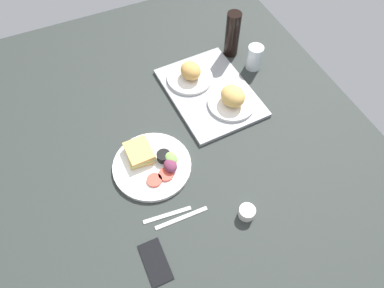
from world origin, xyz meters
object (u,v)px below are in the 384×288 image
object	(u,v)px
plate_with_salad	(152,163)
cell_phone	(155,262)
drinking_glass	(254,57)
espresso_cup	(247,212)
soda_bottle	(232,34)
knife	(181,218)
bread_plate_far	(232,99)
bread_plate_near	(190,74)
serving_tray	(210,92)
fork	(167,215)

from	to	relation	value
plate_with_salad	cell_phone	distance (cm)	35.90
drinking_glass	espresso_cup	size ratio (longest dim) A/B	2.01
drinking_glass	soda_bottle	world-z (taller)	soda_bottle
knife	plate_with_salad	bearing A→B (deg)	94.93
bread_plate_far	plate_with_salad	size ratio (longest dim) A/B	0.68
knife	drinking_glass	bearing A→B (deg)	43.69
bread_plate_near	plate_with_salad	bearing A→B (deg)	-42.20
soda_bottle	cell_phone	xyz separation A→B (cm)	(76.28, -66.77, -10.37)
bread_plate_far	serving_tray	bearing A→B (deg)	-153.87
bread_plate_far	soda_bottle	bearing A→B (deg)	153.05
serving_tray	fork	distance (cm)	57.91
serving_tray	plate_with_salad	bearing A→B (deg)	-56.26
soda_bottle	fork	world-z (taller)	soda_bottle
fork	cell_phone	size ratio (longest dim) A/B	1.18
serving_tray	drinking_glass	bearing A→B (deg)	104.92
bread_plate_near	cell_phone	distance (cm)	79.54
soda_bottle	espresso_cup	bearing A→B (deg)	-23.79
drinking_glass	soda_bottle	distance (cm)	14.28
espresso_cup	knife	xyz separation A→B (cm)	(-7.94, -20.72, -1.75)
plate_with_salad	knife	bearing A→B (deg)	3.84
soda_bottle	fork	xyz separation A→B (cm)	(63.06, -57.35, -10.52)
serving_tray	espresso_cup	world-z (taller)	espresso_cup
drinking_glass	plate_with_salad	bearing A→B (deg)	-63.38
knife	bread_plate_far	bearing A→B (deg)	44.86
bread_plate_near	soda_bottle	world-z (taller)	soda_bottle
bread_plate_far	plate_with_salad	xyz separation A→B (cm)	(13.25, -40.11, -3.27)
cell_phone	serving_tray	bearing A→B (deg)	140.67
drinking_glass	cell_phone	size ratio (longest dim) A/B	0.78
bread_plate_far	drinking_glass	bearing A→B (deg)	130.20
bread_plate_near	drinking_glass	distance (cm)	29.93
serving_tray	drinking_glass	size ratio (longest dim) A/B	3.99
serving_tray	soda_bottle	bearing A→B (deg)	133.71
bread_plate_near	soda_bottle	xyz separation A→B (cm)	(-8.95, 24.60, 6.37)
bread_plate_far	cell_phone	xyz separation A→B (cm)	(47.13, -51.94, -4.56)
plate_with_salad	bread_plate_near	bearing A→B (deg)	137.80
bread_plate_far	fork	bearing A→B (deg)	-51.43
espresso_cup	knife	bearing A→B (deg)	-110.96
espresso_cup	cell_phone	world-z (taller)	espresso_cup
serving_tray	espresso_cup	xyz separation A→B (cm)	(55.05, -12.80, 1.20)
knife	cell_phone	bearing A→B (deg)	-141.63
drinking_glass	bread_plate_far	bearing A→B (deg)	-49.80
bread_plate_near	cell_phone	bearing A→B (deg)	-32.06
serving_tray	espresso_cup	bearing A→B (deg)	-13.09
bread_plate_near	espresso_cup	world-z (taller)	bread_plate_near
bread_plate_near	bread_plate_far	world-z (taller)	bread_plate_far
bread_plate_far	bread_plate_near	bearing A→B (deg)	-154.17
bread_plate_near	drinking_glass	bearing A→B (deg)	83.55
soda_bottle	cell_phone	world-z (taller)	soda_bottle
fork	knife	distance (cm)	5.00
drinking_glass	knife	world-z (taller)	drinking_glass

